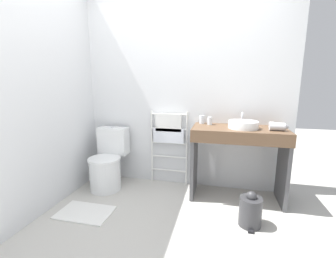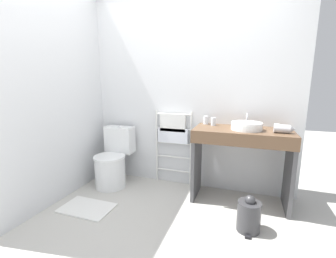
% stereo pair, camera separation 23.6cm
% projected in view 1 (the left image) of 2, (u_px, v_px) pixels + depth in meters
% --- Properties ---
extents(ground_plane, '(12.00, 12.00, 0.00)m').
position_uv_depth(ground_plane, '(148.00, 255.00, 1.78)').
color(ground_plane, '#B2AFA8').
extents(wall_back, '(2.74, 0.12, 2.63)m').
position_uv_depth(wall_back, '(181.00, 85.00, 2.89)').
color(wall_back, silver).
rests_on(wall_back, ground_plane).
extents(wall_side, '(0.12, 2.04, 2.63)m').
position_uv_depth(wall_side, '(53.00, 86.00, 2.48)').
color(wall_side, silver).
rests_on(wall_side, ground_plane).
extents(toilet, '(0.41, 0.57, 0.77)m').
position_uv_depth(toilet, '(108.00, 163.00, 2.92)').
color(toilet, white).
rests_on(toilet, ground_plane).
extents(towel_radiator, '(0.50, 0.06, 0.99)m').
position_uv_depth(towel_radiator, '(169.00, 134.00, 2.94)').
color(towel_radiator, white).
rests_on(towel_radiator, ground_plane).
extents(vanity_counter, '(1.03, 0.51, 0.85)m').
position_uv_depth(vanity_counter, '(238.00, 151.00, 2.56)').
color(vanity_counter, brown).
rests_on(vanity_counter, ground_plane).
extents(sink_basin, '(0.32, 0.32, 0.08)m').
position_uv_depth(sink_basin, '(243.00, 124.00, 2.47)').
color(sink_basin, white).
rests_on(sink_basin, vanity_counter).
extents(faucet, '(0.02, 0.10, 0.16)m').
position_uv_depth(faucet, '(242.00, 117.00, 2.63)').
color(faucet, silver).
rests_on(faucet, vanity_counter).
extents(cup_near_wall, '(0.06, 0.06, 0.10)m').
position_uv_depth(cup_near_wall, '(202.00, 119.00, 2.78)').
color(cup_near_wall, silver).
rests_on(cup_near_wall, vanity_counter).
extents(cup_near_edge, '(0.06, 0.06, 0.09)m').
position_uv_depth(cup_near_edge, '(210.00, 121.00, 2.70)').
color(cup_near_edge, silver).
rests_on(cup_near_edge, vanity_counter).
extents(hair_dryer, '(0.20, 0.17, 0.09)m').
position_uv_depth(hair_dryer, '(278.00, 126.00, 2.36)').
color(hair_dryer, '#B7B7BC').
rests_on(hair_dryer, vanity_counter).
extents(trash_bin, '(0.21, 0.24, 0.35)m').
position_uv_depth(trash_bin, '(250.00, 211.00, 2.13)').
color(trash_bin, '#333335').
rests_on(trash_bin, ground_plane).
extents(bath_mat, '(0.56, 0.36, 0.01)m').
position_uv_depth(bath_mat, '(85.00, 212.00, 2.36)').
color(bath_mat, silver).
rests_on(bath_mat, ground_plane).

